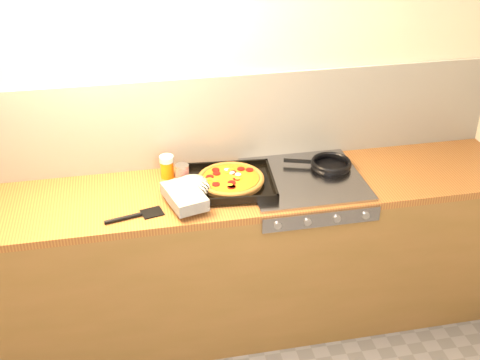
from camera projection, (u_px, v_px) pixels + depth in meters
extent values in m
plane|color=beige|center=(210.00, 103.00, 3.17)|extent=(3.20, 0.00, 3.20)
cube|color=white|center=(210.00, 121.00, 3.21)|extent=(3.20, 0.02, 0.50)
cube|color=brown|center=(222.00, 261.00, 3.33)|extent=(3.20, 0.60, 0.86)
cube|color=#92602D|center=(220.00, 192.00, 3.10)|extent=(3.20, 0.60, 0.04)
cube|color=#939398|center=(321.00, 219.00, 2.94)|extent=(0.60, 0.03, 0.08)
cylinder|color=#A5A5AA|center=(278.00, 225.00, 2.89)|extent=(0.04, 0.02, 0.04)
cylinder|color=#A5A5AA|center=(307.00, 222.00, 2.92)|extent=(0.04, 0.02, 0.04)
cylinder|color=#A5A5AA|center=(337.00, 219.00, 2.94)|extent=(0.04, 0.02, 0.04)
cylinder|color=#A5A5AA|center=(366.00, 215.00, 2.97)|extent=(0.04, 0.02, 0.04)
cube|color=#939398|center=(304.00, 179.00, 3.17)|extent=(0.60, 0.56, 0.02)
cube|color=black|center=(231.00, 184.00, 3.09)|extent=(0.47, 0.42, 0.01)
cube|color=black|center=(227.00, 163.00, 3.25)|extent=(0.44, 0.05, 0.02)
cube|color=black|center=(235.00, 199.00, 2.92)|extent=(0.44, 0.05, 0.02)
cube|color=black|center=(272.00, 178.00, 3.11)|extent=(0.05, 0.39, 0.02)
cube|color=black|center=(189.00, 183.00, 3.06)|extent=(0.05, 0.39, 0.02)
cylinder|color=#9A602C|center=(231.00, 181.00, 3.09)|extent=(0.36, 0.36, 0.02)
torus|color=#9A602C|center=(231.00, 179.00, 3.08)|extent=(0.37, 0.37, 0.03)
cylinder|color=orange|center=(231.00, 178.00, 3.08)|extent=(0.31, 0.31, 0.01)
cylinder|color=maroon|center=(237.00, 178.00, 3.06)|extent=(0.04, 0.04, 0.01)
cylinder|color=maroon|center=(216.00, 170.00, 3.14)|extent=(0.04, 0.04, 0.01)
cylinder|color=maroon|center=(231.00, 187.00, 2.99)|extent=(0.04, 0.04, 0.01)
cylinder|color=maroon|center=(210.00, 177.00, 3.08)|extent=(0.04, 0.04, 0.01)
cylinder|color=maroon|center=(241.00, 169.00, 3.15)|extent=(0.04, 0.04, 0.01)
cylinder|color=maroon|center=(233.00, 172.00, 3.12)|extent=(0.04, 0.04, 0.01)
cylinder|color=maroon|center=(216.00, 184.00, 3.01)|extent=(0.04, 0.04, 0.01)
cylinder|color=maroon|center=(250.00, 170.00, 3.14)|extent=(0.04, 0.04, 0.01)
cylinder|color=maroon|center=(232.00, 186.00, 2.99)|extent=(0.04, 0.04, 0.01)
cylinder|color=maroon|center=(232.00, 183.00, 3.03)|extent=(0.04, 0.04, 0.01)
cylinder|color=maroon|center=(217.00, 173.00, 3.11)|extent=(0.04, 0.04, 0.01)
ellipsoid|color=gold|center=(214.00, 180.00, 3.05)|extent=(0.04, 0.03, 0.01)
ellipsoid|color=gold|center=(209.00, 179.00, 3.06)|extent=(0.04, 0.03, 0.01)
ellipsoid|color=gold|center=(228.00, 172.00, 3.12)|extent=(0.04, 0.03, 0.01)
ellipsoid|color=gold|center=(226.00, 168.00, 3.16)|extent=(0.04, 0.03, 0.01)
ellipsoid|color=gold|center=(230.00, 185.00, 3.00)|extent=(0.04, 0.03, 0.01)
ellipsoid|color=gold|center=(238.00, 178.00, 3.06)|extent=(0.04, 0.03, 0.01)
ellipsoid|color=gold|center=(236.00, 177.00, 3.08)|extent=(0.04, 0.03, 0.01)
ellipsoid|color=gold|center=(215.00, 181.00, 3.04)|extent=(0.04, 0.03, 0.01)
ellipsoid|color=gold|center=(230.00, 170.00, 3.14)|extent=(0.04, 0.03, 0.01)
ellipsoid|color=silver|center=(227.00, 169.00, 3.15)|extent=(0.04, 0.04, 0.01)
ellipsoid|color=silver|center=(232.00, 173.00, 3.11)|extent=(0.04, 0.04, 0.01)
ellipsoid|color=silver|center=(238.00, 174.00, 3.10)|extent=(0.04, 0.04, 0.01)
cube|color=black|center=(184.00, 196.00, 2.91)|extent=(0.22, 0.30, 0.06)
ellipsoid|color=black|center=(192.00, 183.00, 3.02)|extent=(0.17, 0.17, 0.06)
cylinder|color=black|center=(201.00, 192.00, 2.95)|extent=(0.10, 0.12, 0.06)
cylinder|color=black|center=(331.00, 167.00, 3.25)|extent=(0.26, 0.26, 0.01)
torus|color=black|center=(331.00, 164.00, 3.24)|extent=(0.28, 0.28, 0.02)
cube|color=black|center=(298.00, 161.00, 3.26)|extent=(0.16, 0.07, 0.01)
cylinder|color=#9E0C13|center=(182.00, 173.00, 3.13)|extent=(0.08, 0.08, 0.09)
cylinder|color=#B2B2B7|center=(182.00, 165.00, 3.10)|extent=(0.08, 0.08, 0.01)
cylinder|color=#B2B2B7|center=(183.00, 181.00, 3.15)|extent=(0.08, 0.08, 0.01)
cylinder|color=orange|center=(167.00, 169.00, 3.18)|extent=(0.08, 0.08, 0.09)
cylinder|color=silver|center=(166.00, 159.00, 3.15)|extent=(0.09, 0.09, 0.03)
cylinder|color=#A56846|center=(215.00, 173.00, 3.21)|extent=(0.26, 0.07, 0.02)
ellipsoid|color=#A56846|center=(240.00, 169.00, 3.26)|extent=(0.06, 0.05, 0.02)
cube|color=black|center=(152.00, 213.00, 2.89)|extent=(0.12, 0.11, 0.01)
cylinder|color=black|center=(123.00, 218.00, 2.83)|extent=(0.18, 0.06, 0.02)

